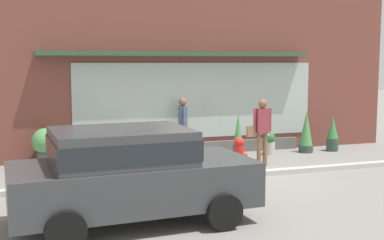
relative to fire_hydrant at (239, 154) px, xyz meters
The scene contains 14 objects.
ground_plane 1.09m from the fire_hydrant, 147.19° to the right, with size 60.00×60.00×0.00m, color gray.
curb_strip 1.18m from the fire_hydrant, 138.60° to the right, with size 14.00×0.24×0.12m, color #B2B2AD.
storefront 3.56m from the fire_hydrant, 107.53° to the left, with size 14.00×0.81×5.42m.
fire_hydrant is the anchor object (origin of this frame).
pedestrian_with_handbag 1.05m from the fire_hydrant, 22.11° to the left, with size 0.68×0.24×1.76m.
pedestrian_passerby 2.29m from the fire_hydrant, 112.69° to the left, with size 0.23×0.47×1.72m.
parked_car_dark_gray 4.80m from the fire_hydrant, 136.70° to the right, with size 4.14×2.20×1.62m.
potted_plant_trailing_edge 1.88m from the fire_hydrant, 67.01° to the left, with size 0.29×0.29×1.28m.
potted_plant_low_front 5.08m from the fire_hydrant, 155.76° to the left, with size 0.69×0.69×1.00m.
potted_plant_window_left 2.41m from the fire_hydrant, 44.45° to the left, with size 0.34×0.34×0.66m.
potted_plant_near_hydrant 4.17m from the fire_hydrant, 22.78° to the left, with size 0.36×0.36×1.05m.
potted_plant_window_right 3.79m from the fire_hydrant, 154.35° to the left, with size 0.34×0.34×0.56m.
potted_plant_by_entrance 3.38m from the fire_hydrant, 29.43° to the left, with size 0.43×0.43×1.26m.
potted_plant_window_center 2.38m from the fire_hydrant, 135.51° to the left, with size 0.30×0.30×0.53m.
Camera 1 is at (-4.26, -10.93, 2.73)m, focal length 46.99 mm.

